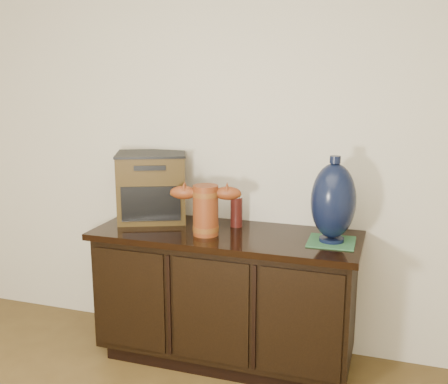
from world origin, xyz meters
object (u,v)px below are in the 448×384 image
(tv_radio, at_px, (152,187))
(sideboard, at_px, (226,295))
(terracotta_vessel, at_px, (206,207))
(lamp_base, at_px, (333,201))
(spray_can, at_px, (236,210))

(tv_radio, bearing_deg, sideboard, -36.87)
(terracotta_vessel, xyz_separation_m, tv_radio, (-0.41, 0.20, 0.05))
(terracotta_vessel, relative_size, lamp_base, 0.87)
(tv_radio, distance_m, spray_can, 0.53)
(tv_radio, xyz_separation_m, spray_can, (0.52, 0.01, -0.10))
(lamp_base, bearing_deg, tv_radio, 173.70)
(spray_can, bearing_deg, tv_radio, -178.96)
(sideboard, bearing_deg, spray_can, 80.65)
(sideboard, distance_m, lamp_base, 0.82)
(spray_can, bearing_deg, terracotta_vessel, -118.24)
(lamp_base, distance_m, spray_can, 0.58)
(sideboard, relative_size, terracotta_vessel, 3.78)
(sideboard, distance_m, tv_radio, 0.77)
(lamp_base, bearing_deg, terracotta_vessel, -173.34)
(tv_radio, bearing_deg, lamp_base, -29.48)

